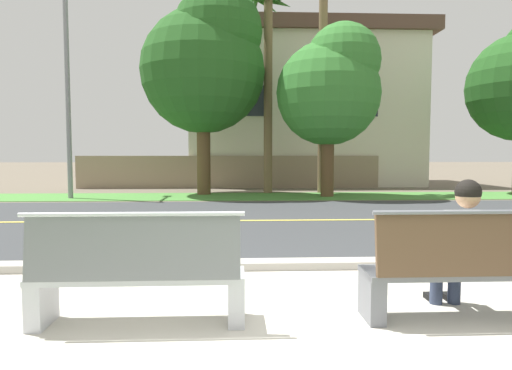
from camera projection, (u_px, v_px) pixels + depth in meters
The scene contains 15 objects.
ground_plane at pixel (259, 212), 11.37m from camera, with size 140.00×140.00×0.00m, color #665B4C.
sidewalk_pavement at pixel (307, 327), 3.79m from camera, with size 44.00×3.60×0.01m, color beige.
curb_edge at pixel (283, 265), 5.73m from camera, with size 44.00×0.30×0.11m, color #ADA89E.
street_asphalt at pixel (263, 221), 9.87m from camera, with size 52.00×8.00×0.01m, color #383A3D.
road_centre_line at pixel (263, 220), 9.87m from camera, with size 48.00×0.14×0.01m, color #E0CC4C.
far_verge_grass at pixel (253, 196), 15.51m from camera, with size 48.00×2.80×0.02m, color #478438.
bench_left at pixel (138, 275), 3.77m from camera, with size 1.80×0.48×1.01m.
bench_right at pixel (469, 271), 3.90m from camera, with size 1.80×0.48×1.01m.
seated_person_white at pixel (461, 242), 4.05m from camera, with size 0.52×0.68×1.25m.
streetlamp at pixel (69, 65), 14.71m from camera, with size 0.24×2.10×7.80m.
shade_tree_far_left at pixel (207, 62), 15.85m from camera, with size 4.43×4.43×7.31m.
shade_tree_left at pixel (332, 86), 15.14m from camera, with size 3.54×3.54×5.85m.
palm_tree_tall at pixel (268, 21), 16.46m from camera, with size 2.09×1.98×7.93m.
garden_wall at pixel (229, 172), 19.36m from camera, with size 13.00×0.36×1.40m, color gray.
house_across_street at pixel (300, 109), 22.49m from camera, with size 11.43×6.91×7.43m.
Camera 1 is at (-0.60, -3.28, 1.47)m, focal length 31.36 mm.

